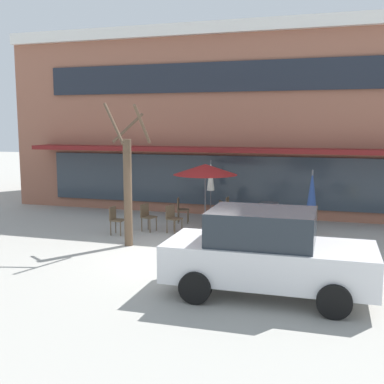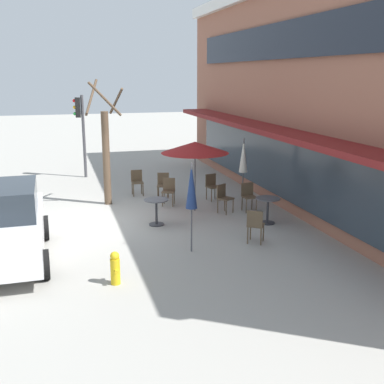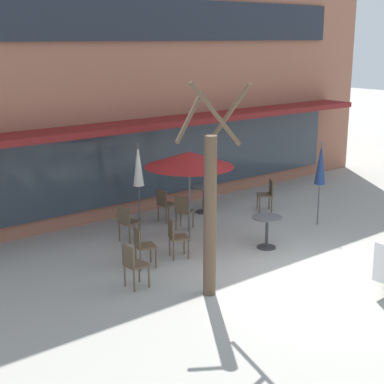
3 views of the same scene
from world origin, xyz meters
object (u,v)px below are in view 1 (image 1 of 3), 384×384
patio_umbrella_cream_folded (205,169)px  street_tree (128,185)px  patio_umbrella_green_folded (312,190)px  cafe_chair_5 (173,217)px  cafe_chair_3 (230,207)px  cafe_chair_0 (224,211)px  fire_hydrant (364,256)px  cafe_table_near_wall (228,226)px  cafe_chair_2 (116,218)px  cafe_chair_4 (181,208)px  parked_sedan (267,253)px  cafe_chair_1 (147,215)px  patio_umbrella_corner_open (211,176)px  cafe_table_streetside (269,210)px  cafe_chair_6 (310,217)px

patio_umbrella_cream_folded → street_tree: street_tree is taller
patio_umbrella_green_folded → cafe_chair_5: size_ratio=2.47×
patio_umbrella_cream_folded → cafe_chair_3: (0.48, 1.62, -1.50)m
cafe_chair_0 → fire_hydrant: 5.86m
cafe_table_near_wall → cafe_chair_5: size_ratio=0.85×
cafe_chair_5 → cafe_chair_2: bearing=-154.8°
cafe_chair_4 → cafe_chair_5: (0.24, -1.59, 0.00)m
patio_umbrella_cream_folded → cafe_chair_5: bearing=-145.0°
cafe_chair_2 → parked_sedan: 6.72m
cafe_chair_1 → patio_umbrella_corner_open: bearing=56.9°
street_tree → cafe_table_streetside: bearing=50.8°
cafe_table_near_wall → cafe_chair_5: cafe_chair_5 is taller
patio_umbrella_cream_folded → parked_sedan: size_ratio=0.52×
patio_umbrella_corner_open → cafe_chair_1: patio_umbrella_corner_open is taller
parked_sedan → cafe_table_streetside: bearing=97.7°
cafe_chair_3 → cafe_chair_6: same height
cafe_chair_2 → cafe_chair_3: same height
cafe_table_near_wall → patio_umbrella_cream_folded: 2.39m
street_tree → fire_hydrant: bearing=-5.0°
cafe_table_streetside → patio_umbrella_green_folded: bearing=-59.9°
cafe_chair_3 → parked_sedan: size_ratio=0.21×
cafe_table_streetside → patio_umbrella_green_folded: 3.36m
cafe_chair_4 → cafe_table_streetside: bearing=13.0°
cafe_chair_1 → cafe_chair_5: same height
cafe_chair_0 → cafe_chair_2: size_ratio=1.00×
patio_umbrella_green_folded → cafe_chair_5: 4.51m
cafe_chair_6 → street_tree: (-4.92, -3.18, 1.25)m
cafe_chair_2 → cafe_chair_6: (5.89, 2.03, 0.00)m
cafe_chair_0 → cafe_chair_6: bearing=-3.4°
patio_umbrella_corner_open → cafe_chair_3: patio_umbrella_corner_open is taller
cafe_chair_5 → fire_hydrant: size_ratio=1.26×
patio_umbrella_cream_folded → fire_hydrant: 5.97m
cafe_chair_4 → street_tree: (-0.43, -3.51, 1.25)m
cafe_chair_6 → cafe_chair_3: bearing=160.9°
cafe_chair_5 → cafe_chair_6: same height
cafe_table_near_wall → cafe_chair_3: size_ratio=0.85×
cafe_table_near_wall → cafe_chair_1: 3.04m
cafe_chair_2 → cafe_chair_3: 4.28m
cafe_table_near_wall → cafe_chair_2: (-3.67, 0.07, 0.01)m
cafe_chair_1 → cafe_chair_5: 0.89m
cafe_table_near_wall → cafe_table_streetside: size_ratio=1.00×
cafe_chair_1 → parked_sedan: (4.61, -4.81, 0.35)m
patio_umbrella_green_folded → cafe_chair_6: bearing=93.5°
patio_umbrella_green_folded → cafe_chair_1: bearing=174.9°
cafe_chair_5 → street_tree: size_ratio=0.22×
patio_umbrella_cream_folded → cafe_chair_2: 3.28m
cafe_chair_6 → patio_umbrella_green_folded: bearing=-86.5°
patio_umbrella_corner_open → cafe_chair_5: patio_umbrella_corner_open is taller
cafe_table_streetside → patio_umbrella_corner_open: (-2.13, 0.07, 1.11)m
cafe_chair_3 → fire_hydrant: cafe_chair_3 is taller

